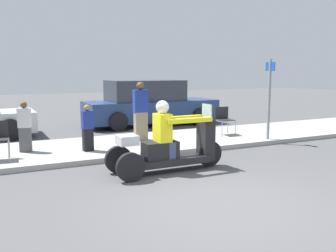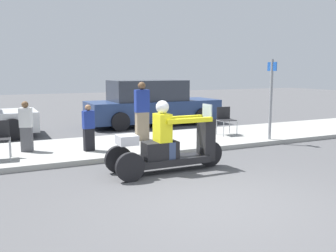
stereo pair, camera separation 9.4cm
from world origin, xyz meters
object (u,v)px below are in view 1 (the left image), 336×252
Objects in this scene: spectator_far_back at (25,128)px; spectator_near_curb at (88,129)px; spectator_with_child at (141,112)px; motorcycle_trike at (169,147)px; street_sign at (269,96)px; folding_chair_set_back at (224,118)px; parked_car_lot_far at (149,104)px.

spectator_far_back is 1.08× the size of spectator_near_curb.
spectator_with_child reaches higher than spectator_near_curb.
motorcycle_trike is 1.11× the size of street_sign.
motorcycle_trike is at bearing -47.57° from spectator_far_back.
parked_car_lot_far reaches higher than folding_chair_set_back.
street_sign is (0.68, -1.18, 0.69)m from folding_chair_set_back.
motorcycle_trike is at bearing -159.05° from street_sign.
street_sign is at bearing -59.97° from folding_chair_set_back.
spectator_far_back reaches higher than spectator_near_curb.
spectator_far_back is at bearing -143.07° from parked_car_lot_far.
spectator_near_curb is 1.34× the size of folding_chair_set_back.
street_sign reaches higher than folding_chair_set_back.
parked_car_lot_far reaches higher than motorcycle_trike.
folding_chair_set_back is 3.66m from parked_car_lot_far.
street_sign is at bearing -7.55° from spectator_near_curb.
motorcycle_trike is 0.50× the size of parked_car_lot_far.
motorcycle_trike is 2.93m from spectator_with_child.
spectator_far_back is 0.24× the size of parked_car_lot_far.
spectator_far_back is at bearing 132.43° from motorcycle_trike.
spectator_with_child is (2.99, 0.19, 0.19)m from spectator_far_back.
spectator_far_back is at bearing -176.33° from spectator_with_child.
spectator_far_back is 6.38m from street_sign.
spectator_near_curb is at bearing -22.56° from spectator_far_back.
parked_car_lot_far is (2.25, 6.18, 0.27)m from motorcycle_trike.
parked_car_lot_far is at bearing 103.83° from folding_chair_set_back.
street_sign reaches higher than spectator_far_back.
folding_chair_set_back is at bearing -0.27° from spectator_far_back.
parked_car_lot_far is at bearing 36.93° from spectator_far_back.
street_sign is (6.24, -1.20, 0.63)m from spectator_far_back.
street_sign is at bearing -23.27° from spectator_with_child.
street_sign is (3.25, -1.40, 0.43)m from spectator_with_child.
spectator_with_child reaches higher than motorcycle_trike.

